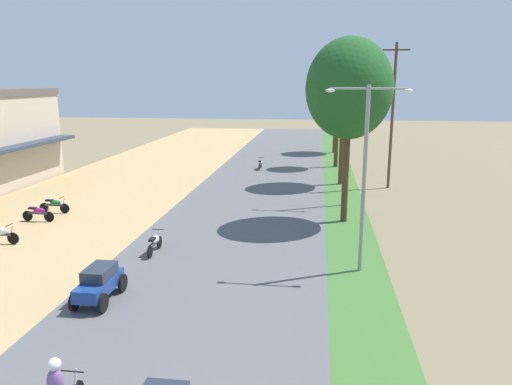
# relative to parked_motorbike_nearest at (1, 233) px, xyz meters

# --- Properties ---
(parked_motorbike_nearest) EXTENTS (1.80, 0.54, 0.94)m
(parked_motorbike_nearest) POSITION_rel_parked_motorbike_nearest_xyz_m (0.00, 0.00, 0.00)
(parked_motorbike_nearest) COLOR black
(parked_motorbike_nearest) RESTS_ON dirt_shoulder
(parked_motorbike_second) EXTENTS (1.80, 0.54, 0.94)m
(parked_motorbike_second) POSITION_rel_parked_motorbike_nearest_xyz_m (-0.34, 3.65, 0.00)
(parked_motorbike_second) COLOR black
(parked_motorbike_second) RESTS_ON dirt_shoulder
(parked_motorbike_third) EXTENTS (1.80, 0.54, 0.94)m
(parked_motorbike_third) POSITION_rel_parked_motorbike_nearest_xyz_m (-0.39, 5.38, 0.00)
(parked_motorbike_third) COLOR black
(parked_motorbike_third) RESTS_ON dirt_shoulder
(median_tree_nearest) EXTENTS (4.43, 4.43, 9.59)m
(median_tree_nearest) POSITION_rel_parked_motorbike_nearest_xyz_m (15.96, 5.82, 6.49)
(median_tree_nearest) COLOR #4C351E
(median_tree_nearest) RESTS_ON median_strip
(median_tree_second) EXTENTS (4.01, 4.01, 10.32)m
(median_tree_second) POSITION_rel_parked_motorbike_nearest_xyz_m (16.14, 15.56, 7.22)
(median_tree_second) COLOR #4C351E
(median_tree_second) RESTS_ON median_strip
(median_tree_third) EXTENTS (2.97, 2.97, 9.37)m
(median_tree_third) POSITION_rel_parked_motorbike_nearest_xyz_m (16.02, 22.97, 6.95)
(median_tree_third) COLOR #4C351E
(median_tree_third) RESTS_ON median_strip
(median_tree_fourth) EXTENTS (3.88, 3.88, 8.15)m
(median_tree_fourth) POSITION_rel_parked_motorbike_nearest_xyz_m (16.10, 31.51, 5.23)
(median_tree_fourth) COLOR #4C351E
(median_tree_fourth) RESTS_ON median_strip
(streetlamp_near) EXTENTS (3.16, 0.20, 7.27)m
(streetlamp_near) POSITION_rel_parked_motorbike_nearest_xyz_m (16.28, -1.14, 3.73)
(streetlamp_near) COLOR gray
(streetlamp_near) RESTS_ON median_strip
(streetlamp_mid) EXTENTS (3.16, 0.20, 7.51)m
(streetlamp_mid) POSITION_rel_parked_motorbike_nearest_xyz_m (16.28, 9.41, 3.85)
(streetlamp_mid) COLOR gray
(streetlamp_mid) RESTS_ON median_strip
(utility_pole_near) EXTENTS (1.80, 0.20, 9.97)m
(utility_pole_near) POSITION_rel_parked_motorbike_nearest_xyz_m (19.48, 14.92, 4.63)
(utility_pole_near) COLOR brown
(utility_pole_near) RESTS_ON ground
(car_sedan_blue) EXTENTS (1.10, 2.26, 1.19)m
(car_sedan_blue) POSITION_rel_parked_motorbike_nearest_xyz_m (7.20, -5.09, 0.19)
(car_sedan_blue) COLOR navy
(car_sedan_blue) RESTS_ON road_strip
(motorbike_ahead_second) EXTENTS (0.54, 1.80, 0.94)m
(motorbike_ahead_second) POSITION_rel_parked_motorbike_nearest_xyz_m (7.51, -0.30, 0.02)
(motorbike_ahead_second) COLOR black
(motorbike_ahead_second) RESTS_ON road_strip
(motorbike_ahead_third) EXTENTS (0.54, 1.80, 0.94)m
(motorbike_ahead_third) POSITION_rel_parked_motorbike_nearest_xyz_m (9.58, 20.82, 0.02)
(motorbike_ahead_third) COLOR black
(motorbike_ahead_third) RESTS_ON road_strip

